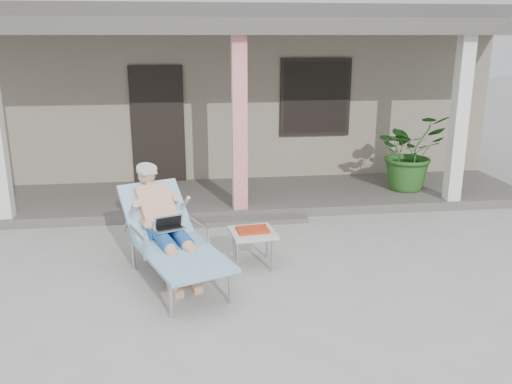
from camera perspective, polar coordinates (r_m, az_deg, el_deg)
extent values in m
plane|color=#9E9E99|center=(6.57, 0.27, -8.61)|extent=(60.00, 60.00, 0.00)
cube|color=gray|center=(12.50, -3.80, 10.36)|extent=(10.00, 5.00, 3.00)
cube|color=#474442|center=(12.45, -3.94, 17.94)|extent=(10.40, 5.40, 0.30)
cube|color=black|center=(10.02, -10.28, 6.97)|extent=(0.95, 0.06, 2.10)
cube|color=black|center=(10.23, 6.27, 9.86)|extent=(1.20, 0.06, 1.30)
cube|color=black|center=(10.23, 6.28, 9.86)|extent=(1.32, 0.05, 1.42)
cube|color=#605B56|center=(9.34, -2.21, -0.52)|extent=(10.00, 2.00, 0.15)
cube|color=red|center=(8.21, -1.75, 7.04)|extent=(0.22, 0.22, 2.61)
cube|color=silver|center=(9.23, 20.59, 7.05)|extent=(0.22, 0.22, 2.61)
cube|color=#474442|center=(8.95, -2.41, 16.95)|extent=(10.00, 2.30, 0.24)
cube|color=#605B56|center=(8.26, -1.46, -3.04)|extent=(2.00, 0.30, 0.07)
cylinder|color=#B7B7BC|center=(5.61, -8.90, -11.19)|extent=(0.04, 0.04, 0.39)
cylinder|color=#B7B7BC|center=(5.83, -2.74, -9.90)|extent=(0.04, 0.04, 0.39)
cylinder|color=#B7B7BC|center=(6.78, -12.77, -6.44)|extent=(0.04, 0.04, 0.39)
cylinder|color=#B7B7BC|center=(6.96, -7.57, -5.55)|extent=(0.04, 0.04, 0.39)
cube|color=#B7B7BC|center=(6.04, -7.62, -6.89)|extent=(1.07, 1.43, 0.03)
cube|color=#93C9E4|center=(6.03, -7.63, -6.67)|extent=(1.18, 1.50, 0.04)
cube|color=#B7B7BC|center=(6.78, -10.53, -2.20)|extent=(0.83, 0.80, 0.52)
cube|color=#93C9E4|center=(6.77, -10.54, -1.91)|extent=(0.95, 0.91, 0.58)
cylinder|color=#ACACAF|center=(6.92, -11.51, 2.41)|extent=(0.33, 0.33, 0.14)
cube|color=silver|center=(6.36, -9.16, -3.76)|extent=(0.41, 0.35, 0.25)
cube|color=beige|center=(6.65, -0.35, -4.32)|extent=(0.59, 0.59, 0.04)
cylinder|color=#B7B7BC|center=(6.51, -1.99, -6.90)|extent=(0.04, 0.04, 0.41)
cylinder|color=#B7B7BC|center=(6.56, 1.75, -6.71)|extent=(0.04, 0.04, 0.41)
cylinder|color=#B7B7BC|center=(6.91, -2.33, -5.52)|extent=(0.04, 0.04, 0.41)
cylinder|color=#B7B7BC|center=(6.95, 1.19, -5.36)|extent=(0.04, 0.04, 0.41)
cube|color=red|center=(6.64, -0.35, -4.01)|extent=(0.40, 0.32, 0.03)
cube|color=black|center=(6.77, -0.50, -3.66)|extent=(0.37, 0.06, 0.04)
imported|color=#26591E|center=(9.79, 15.86, 4.11)|extent=(1.43, 1.32, 1.33)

